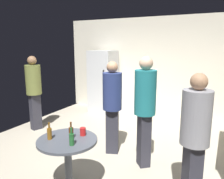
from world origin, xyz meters
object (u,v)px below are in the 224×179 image
at_px(beer_bottle_amber, 49,133).
at_px(beer_bottle_brown, 71,132).
at_px(person_in_gray_shirt, 195,132).
at_px(person_in_teal_shirt, 145,103).
at_px(person_in_navy_shirt, 112,101).
at_px(refrigerator, 103,82).
at_px(person_in_olive_shirt, 34,87).
at_px(foreground_table, 68,147).
at_px(beer_bottle_green, 72,139).
at_px(plastic_cup_red, 83,132).

relative_size(beer_bottle_amber, beer_bottle_brown, 1.00).
height_order(person_in_gray_shirt, person_in_teal_shirt, person_in_teal_shirt).
bearing_deg(person_in_navy_shirt, refrigerator, -166.92).
xyz_separation_m(beer_bottle_amber, person_in_olive_shirt, (-1.89, 1.54, 0.19)).
relative_size(foreground_table, person_in_olive_shirt, 0.47).
bearing_deg(beer_bottle_green, person_in_gray_shirt, 22.09).
height_order(plastic_cup_red, person_in_teal_shirt, person_in_teal_shirt).
distance_m(beer_bottle_green, person_in_olive_shirt, 2.75).
xyz_separation_m(beer_bottle_amber, person_in_navy_shirt, (0.24, 1.34, 0.17)).
height_order(beer_bottle_amber, plastic_cup_red, beer_bottle_amber).
relative_size(beer_bottle_green, person_in_navy_shirt, 0.14).
relative_size(beer_bottle_amber, person_in_navy_shirt, 0.14).
relative_size(refrigerator, person_in_olive_shirt, 1.05).
xyz_separation_m(beer_bottle_brown, person_in_navy_shirt, (0.00, 1.19, 0.17)).
height_order(beer_bottle_brown, plastic_cup_red, beer_bottle_brown).
distance_m(person_in_gray_shirt, person_in_teal_shirt, 1.05).
bearing_deg(beer_bottle_brown, person_in_gray_shirt, 14.74).
distance_m(beer_bottle_brown, plastic_cup_red, 0.18).
xyz_separation_m(beer_bottle_amber, plastic_cup_red, (0.32, 0.31, -0.03)).
xyz_separation_m(beer_bottle_green, person_in_navy_shirt, (-0.13, 1.35, 0.17)).
distance_m(refrigerator, beer_bottle_brown, 3.64).
bearing_deg(beer_bottle_green, refrigerator, 113.94).
bearing_deg(beer_bottle_brown, person_in_olive_shirt, 146.91).
xyz_separation_m(refrigerator, plastic_cup_red, (1.51, -3.19, -0.11)).
xyz_separation_m(refrigerator, beer_bottle_brown, (1.43, -3.35, -0.08)).
distance_m(beer_bottle_amber, person_in_teal_shirt, 1.50).
distance_m(beer_bottle_brown, person_in_teal_shirt, 1.25).
distance_m(person_in_navy_shirt, person_in_olive_shirt, 2.14).
distance_m(refrigerator, person_in_gray_shirt, 4.16).
bearing_deg(person_in_gray_shirt, beer_bottle_brown, -17.45).
bearing_deg(plastic_cup_red, person_in_gray_shirt, 9.54).
xyz_separation_m(beer_bottle_amber, beer_bottle_green, (0.37, -0.01, 0.00)).
xyz_separation_m(refrigerator, person_in_olive_shirt, (-0.71, -1.96, 0.11)).
distance_m(beer_bottle_brown, person_in_olive_shirt, 2.55).
xyz_separation_m(beer_bottle_amber, person_in_teal_shirt, (0.90, 1.18, 0.24)).
height_order(beer_bottle_brown, person_in_navy_shirt, person_in_navy_shirt).
bearing_deg(beer_bottle_green, person_in_navy_shirt, 95.55).
bearing_deg(person_in_teal_shirt, foreground_table, 16.44).
bearing_deg(person_in_olive_shirt, beer_bottle_brown, -15.99).
height_order(plastic_cup_red, person_in_navy_shirt, person_in_navy_shirt).
distance_m(beer_bottle_amber, person_in_gray_shirt, 1.83).
distance_m(beer_bottle_green, person_in_gray_shirt, 1.49).
distance_m(foreground_table, person_in_gray_shirt, 1.63).
bearing_deg(plastic_cup_red, beer_bottle_brown, -116.91).
height_order(foreground_table, person_in_olive_shirt, person_in_olive_shirt).
bearing_deg(beer_bottle_green, plastic_cup_red, 99.48).
relative_size(refrigerator, beer_bottle_amber, 7.83).
distance_m(refrigerator, person_in_navy_shirt, 2.59).
height_order(beer_bottle_green, person_in_navy_shirt, person_in_navy_shirt).
distance_m(refrigerator, foreground_table, 3.68).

